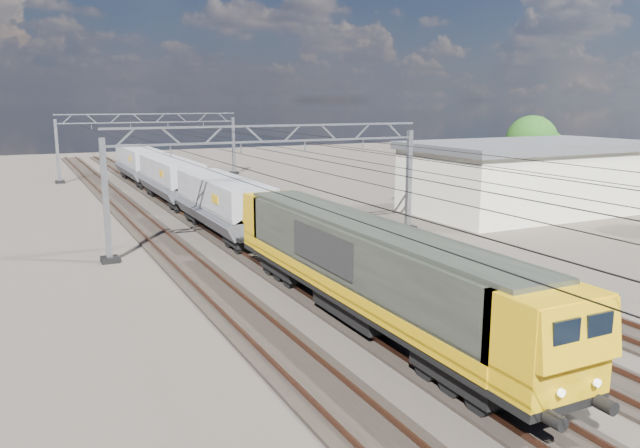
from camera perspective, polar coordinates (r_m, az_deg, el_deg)
name	(u,v)px	position (r m, az deg, el deg)	size (l,w,h in m)	color
ground	(303,259)	(33.90, -1.57, -3.26)	(160.00, 160.00, 0.00)	black
track_outer_west	(194,271)	(31.94, -11.43, -4.26)	(2.60, 140.00, 0.30)	black
track_loco	(269,262)	(33.13, -4.72, -3.51)	(2.60, 140.00, 0.30)	black
track_inner_east	(336,254)	(34.74, 1.43, -2.78)	(2.60, 140.00, 0.30)	black
track_outer_east	(396,247)	(36.72, 6.97, -2.09)	(2.60, 140.00, 0.30)	black
catenary_gantry_mid	(274,180)	(36.78, -4.21, 4.06)	(19.90, 0.90, 7.11)	gray
catenary_gantry_far	(150,143)	(71.32, -15.24, 7.16)	(19.90, 0.90, 7.11)	gray
overhead_wires	(250,144)	(40.33, -6.41, 7.28)	(12.03, 140.00, 0.53)	black
locomotive	(364,265)	(23.84, 4.08, -3.76)	(2.76, 21.10, 3.62)	black
hopper_wagon_lead	(223,201)	(39.81, -8.86, 2.06)	(3.38, 13.00, 3.25)	black
hopper_wagon_mid	(171,177)	(53.41, -13.46, 4.20)	(3.38, 13.00, 3.25)	black
hopper_wagon_third	(139,162)	(67.26, -16.20, 5.46)	(3.38, 13.00, 3.25)	black
industrial_shed	(529,176)	(50.89, 18.56, 4.15)	(18.60, 10.60, 5.40)	silver
tree_far	(536,143)	(62.08, 19.11, 6.99)	(5.28, 4.88, 7.15)	#312516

